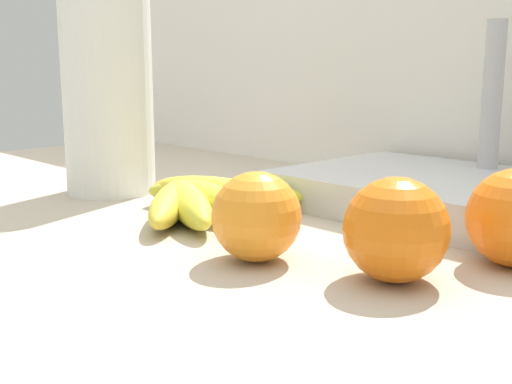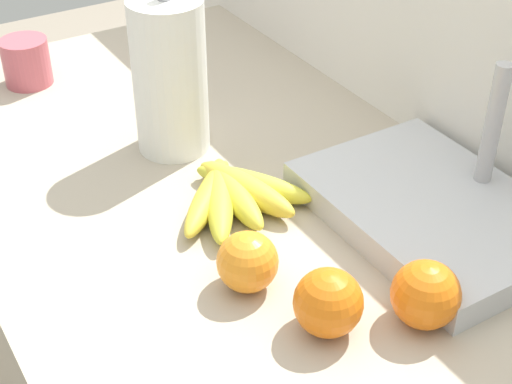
% 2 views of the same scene
% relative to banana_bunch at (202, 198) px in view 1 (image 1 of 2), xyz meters
% --- Properties ---
extents(wall_back, '(1.82, 0.06, 1.30)m').
position_rel_banana_bunch_xyz_m(wall_back, '(0.02, 0.39, -0.23)').
color(wall_back, silver).
rests_on(wall_back, ground).
extents(banana_bunch, '(0.20, 0.22, 0.04)m').
position_rel_banana_bunch_xyz_m(banana_bunch, '(0.00, 0.00, 0.00)').
color(banana_bunch, gold).
rests_on(banana_bunch, counter).
extents(orange_back_right, '(0.08, 0.08, 0.08)m').
position_rel_banana_bunch_xyz_m(orange_back_right, '(0.27, -0.03, 0.02)').
color(orange_back_right, orange).
rests_on(orange_back_right, counter).
extents(orange_front, '(0.08, 0.08, 0.08)m').
position_rel_banana_bunch_xyz_m(orange_front, '(0.16, -0.07, 0.02)').
color(orange_front, orange).
rests_on(orange_front, counter).
extents(paper_towel_roll, '(0.11, 0.11, 0.28)m').
position_rel_banana_bunch_xyz_m(paper_towel_roll, '(-0.19, -0.00, 0.10)').
color(paper_towel_roll, white).
rests_on(paper_towel_roll, counter).
extents(sink_basin, '(0.36, 0.26, 0.22)m').
position_rel_banana_bunch_xyz_m(sink_basin, '(0.18, 0.22, 0.00)').
color(sink_basin, '#B7BABF').
rests_on(sink_basin, counter).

